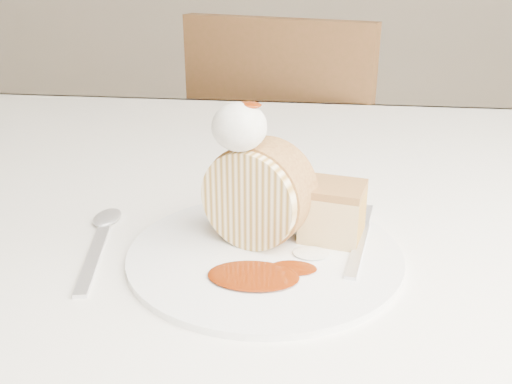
# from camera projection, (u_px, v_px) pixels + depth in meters

# --- Properties ---
(table) EXTENTS (1.40, 0.90, 0.75)m
(table) POSITION_uv_depth(u_px,v_px,m) (314.00, 246.00, 0.78)
(table) COLOR white
(table) RESTS_ON ground
(chair_far) EXTENTS (0.54, 0.54, 0.91)m
(chair_far) POSITION_uv_depth(u_px,v_px,m) (291.00, 177.00, 1.41)
(chair_far) COLOR brown
(chair_far) RESTS_ON ground
(plate) EXTENTS (0.32, 0.32, 0.01)m
(plate) POSITION_uv_depth(u_px,v_px,m) (265.00, 254.00, 0.56)
(plate) COLOR white
(plate) RESTS_ON table
(roulade_slice) EXTENTS (0.11, 0.09, 0.10)m
(roulade_slice) POSITION_uv_depth(u_px,v_px,m) (258.00, 194.00, 0.57)
(roulade_slice) COLOR #FFE7B1
(roulade_slice) RESTS_ON plate
(cake_chunk) EXTENTS (0.07, 0.07, 0.05)m
(cake_chunk) POSITION_uv_depth(u_px,v_px,m) (333.00, 215.00, 0.58)
(cake_chunk) COLOR #A97C40
(cake_chunk) RESTS_ON plate
(whipped_cream) EXTENTS (0.05, 0.05, 0.05)m
(whipped_cream) POSITION_uv_depth(u_px,v_px,m) (239.00, 127.00, 0.53)
(whipped_cream) COLOR white
(whipped_cream) RESTS_ON roulade_slice
(caramel_drizzle) EXTENTS (0.03, 0.02, 0.01)m
(caramel_drizzle) POSITION_uv_depth(u_px,v_px,m) (248.00, 99.00, 0.52)
(caramel_drizzle) COLOR #6A1F04
(caramel_drizzle) RESTS_ON whipped_cream
(caramel_pool) EXTENTS (0.09, 0.07, 0.00)m
(caramel_pool) POSITION_uv_depth(u_px,v_px,m) (253.00, 276.00, 0.52)
(caramel_pool) COLOR #6A1F04
(caramel_pool) RESTS_ON plate
(fork) EXTENTS (0.05, 0.16, 0.00)m
(fork) POSITION_uv_depth(u_px,v_px,m) (358.00, 249.00, 0.56)
(fork) COLOR silver
(fork) RESTS_ON plate
(spoon) EXTENTS (0.06, 0.17, 0.00)m
(spoon) POSITION_uv_depth(u_px,v_px,m) (93.00, 258.00, 0.56)
(spoon) COLOR silver
(spoon) RESTS_ON table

